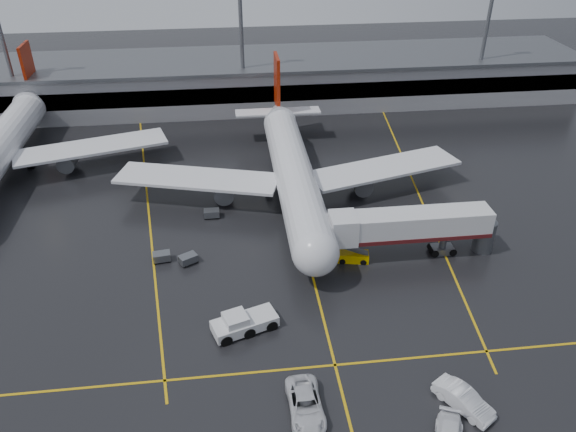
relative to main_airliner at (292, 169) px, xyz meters
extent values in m
plane|color=black|center=(0.00, -9.70, -4.21)|extent=(220.00, 220.00, 0.00)
cube|color=gold|center=(0.00, -9.70, -4.20)|extent=(0.25, 90.00, 0.02)
cube|color=gold|center=(0.00, -31.70, -4.20)|extent=(60.00, 0.25, 0.02)
cube|color=gold|center=(-20.00, 0.30, -4.20)|extent=(9.99, 69.35, 0.02)
cube|color=gold|center=(18.00, 0.30, -4.20)|extent=(7.57, 69.64, 0.02)
cube|color=gray|center=(0.00, 38.30, -0.21)|extent=(120.00, 18.00, 8.00)
cube|color=black|center=(0.00, 29.50, 0.29)|extent=(120.00, 0.40, 3.00)
cube|color=#595B60|center=(0.00, 38.30, 4.09)|extent=(122.00, 19.00, 0.60)
cylinder|color=#595B60|center=(-45.00, 32.30, 8.29)|extent=(0.70, 0.70, 25.00)
cylinder|color=#595B60|center=(-5.00, 32.30, 8.29)|extent=(0.70, 0.70, 25.00)
cylinder|color=#595B60|center=(40.00, 32.30, 8.29)|extent=(0.70, 0.70, 25.00)
cylinder|color=silver|center=(0.00, -1.70, -0.01)|extent=(5.20, 36.00, 5.20)
sphere|color=silver|center=(0.00, -19.70, -0.01)|extent=(5.20, 5.20, 5.20)
cone|color=silver|center=(0.00, 19.30, 0.59)|extent=(4.94, 8.00, 4.94)
cube|color=#8E1803|center=(0.00, 20.30, 5.49)|extent=(0.50, 5.50, 8.50)
cube|color=silver|center=(0.00, 19.30, 0.79)|extent=(14.00, 3.00, 0.25)
cube|color=silver|center=(-13.00, 0.30, -0.81)|extent=(22.80, 11.83, 0.40)
cube|color=silver|center=(13.00, 0.30, -0.81)|extent=(22.80, 11.83, 0.40)
cylinder|color=#595B60|center=(-9.50, -0.70, -2.21)|extent=(2.60, 4.50, 2.60)
cylinder|color=#595B60|center=(9.50, -0.70, -2.21)|extent=(2.60, 4.50, 2.60)
cylinder|color=#595B60|center=(0.00, -16.70, -3.21)|extent=(0.56, 0.56, 2.00)
cylinder|color=#595B60|center=(-3.20, 1.30, -3.21)|extent=(0.56, 0.56, 2.00)
cylinder|color=#595B60|center=(3.20, 1.30, -3.21)|extent=(0.56, 0.56, 2.00)
cylinder|color=black|center=(0.00, -16.70, -3.76)|extent=(0.40, 1.10, 1.10)
cylinder|color=black|center=(-3.20, 1.30, -3.66)|extent=(1.00, 1.40, 1.40)
cylinder|color=black|center=(3.20, 1.30, -3.66)|extent=(1.00, 1.40, 1.40)
cone|color=silver|center=(-42.00, 31.30, 0.59)|extent=(4.94, 8.00, 4.94)
cube|color=#8E1803|center=(-42.00, 32.30, 5.49)|extent=(0.50, 5.50, 8.50)
cube|color=silver|center=(-42.00, 31.30, 0.79)|extent=(14.00, 3.00, 0.25)
cube|color=silver|center=(-29.00, 12.30, -0.81)|extent=(22.80, 11.83, 0.40)
cylinder|color=#595B60|center=(-32.50, 11.30, -2.21)|extent=(2.60, 4.50, 2.60)
cylinder|color=#595B60|center=(-38.80, 13.30, -3.21)|extent=(0.56, 0.56, 2.00)
cylinder|color=black|center=(-38.80, 13.30, -3.66)|extent=(1.00, 1.40, 1.40)
cube|color=silver|center=(12.00, -15.70, 0.19)|extent=(18.00, 3.20, 3.00)
cube|color=#4E1315|center=(12.00, -15.70, -1.11)|extent=(18.00, 3.30, 0.50)
cube|color=silver|center=(3.80, -15.70, 0.19)|extent=(3.00, 3.40, 3.30)
cylinder|color=#595B60|center=(16.00, -15.70, -2.71)|extent=(0.80, 0.80, 3.00)
cube|color=#595B60|center=(16.00, -15.70, -3.76)|extent=(2.60, 1.60, 0.90)
cylinder|color=#595B60|center=(21.00, -15.70, -2.21)|extent=(2.40, 2.40, 4.00)
cylinder|color=black|center=(14.90, -15.70, -3.76)|extent=(0.90, 1.80, 0.90)
cylinder|color=black|center=(17.10, -15.70, -3.76)|extent=(0.90, 1.80, 0.90)
cube|color=silver|center=(-8.01, -26.04, -3.38)|extent=(6.91, 4.50, 1.10)
cube|color=silver|center=(-8.88, -26.33, -2.47)|extent=(2.79, 2.79, 0.92)
cube|color=black|center=(-8.88, -26.33, -2.47)|extent=(2.51, 2.51, 0.83)
cylinder|color=black|center=(-10.27, -26.80, -3.70)|extent=(2.01, 2.99, 1.19)
cylinder|color=black|center=(-8.01, -26.04, -3.70)|extent=(2.01, 2.99, 1.19)
cylinder|color=black|center=(-5.75, -25.27, -3.70)|extent=(2.01, 2.99, 1.19)
cube|color=#E2B100|center=(5.11, -15.99, -3.65)|extent=(3.86, 2.16, 1.11)
cube|color=#595B60|center=(5.11, -15.99, -2.59)|extent=(3.62, 1.54, 1.27)
cylinder|color=black|center=(3.91, -15.77, -3.91)|extent=(1.01, 1.82, 0.71)
cylinder|color=black|center=(6.30, -16.21, -3.91)|extent=(1.01, 1.82, 0.71)
imported|color=silver|center=(-3.47, -36.45, -3.36)|extent=(2.95, 6.17, 1.70)
imported|color=white|center=(9.85, -37.57, -3.32)|extent=(4.52, 5.57, 1.78)
cube|color=#595B60|center=(-13.96, -14.26, -3.56)|extent=(2.38, 2.11, 0.90)
cylinder|color=black|center=(-14.42, -15.09, -4.03)|extent=(0.40, 0.20, 0.40)
cylinder|color=black|center=(-13.02, -14.31, -4.03)|extent=(0.40, 0.20, 0.40)
cylinder|color=black|center=(-14.90, -14.21, -4.03)|extent=(0.40, 0.20, 0.40)
cylinder|color=black|center=(-13.50, -13.44, -4.03)|extent=(0.40, 0.20, 0.40)
cube|color=#595B60|center=(-17.04, -13.44, -3.56)|extent=(2.16, 1.56, 0.90)
cylinder|color=black|center=(-17.77, -14.05, -4.03)|extent=(0.40, 0.20, 0.40)
cylinder|color=black|center=(-16.18, -13.83, -4.03)|extent=(0.40, 0.20, 0.40)
cylinder|color=black|center=(-17.90, -13.06, -4.03)|extent=(0.40, 0.20, 0.40)
cylinder|color=black|center=(-16.32, -12.84, -4.03)|extent=(0.40, 0.20, 0.40)
cube|color=#595B60|center=(-11.24, -4.46, -3.56)|extent=(2.01, 1.31, 0.90)
cylinder|color=black|center=(-12.04, -4.97, -4.03)|extent=(0.40, 0.20, 0.40)
cylinder|color=black|center=(-10.44, -4.96, -4.03)|extent=(0.40, 0.20, 0.40)
cylinder|color=black|center=(-12.04, -3.97, -4.03)|extent=(0.40, 0.20, 0.40)
cylinder|color=black|center=(-10.44, -3.96, -4.03)|extent=(0.40, 0.20, 0.40)
camera|label=1|loc=(-8.57, -66.94, 34.50)|focal=34.51mm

